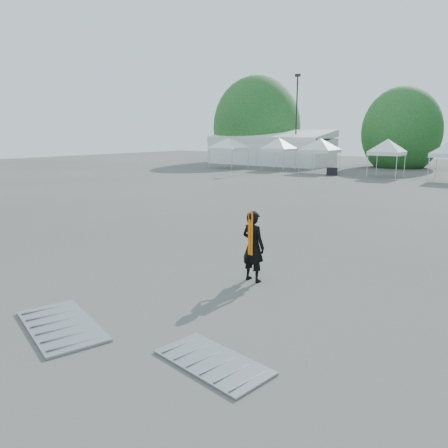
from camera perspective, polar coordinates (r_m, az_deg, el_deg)
The scene contains 13 objects.
ground at distance 13.92m, azimuth 8.24°, elevation -4.41°, with size 120.00×120.00×0.00m, color #474442.
marquee at distance 54.73m, azimuth 6.05°, elevation 9.80°, with size 15.00×6.25×4.23m.
light_pole_west at distance 51.88m, azimuth 9.44°, elevation 13.80°, with size 0.60×0.25×10.30m.
tree_far_w at distance 59.37m, azimuth 4.28°, elevation 12.47°, with size 4.80×4.80×7.30m.
tree_mid_w at distance 53.70m, azimuth 22.13°, elevation 11.07°, with size 4.16×4.16×6.33m.
tent_a at distance 48.60m, azimuth 0.62°, elevation 10.90°, with size 4.68×4.68×3.88m.
tent_b at distance 46.83m, azimuth 7.20°, elevation 10.77°, with size 4.01×4.01×3.88m.
tent_c at distance 44.38m, azimuth 12.48°, elevation 10.54°, with size 4.43×4.43×3.88m.
tent_d at distance 41.15m, azimuth 20.61°, elevation 9.98°, with size 3.77×3.77×3.88m.
man at distance 11.48m, azimuth 3.82°, elevation -2.91°, with size 0.74×0.53×1.89m.
barrier_left at distance 9.67m, azimuth -20.48°, elevation -12.28°, with size 2.69×1.88×0.08m.
barrier_mid at distance 7.82m, azimuth -1.44°, elevation -17.54°, with size 2.16×1.29×0.06m.
crate_west at distance 41.75m, azimuth 13.94°, elevation 6.70°, with size 0.95×0.74×0.74m, color black.
Camera 1 is at (6.43, -11.72, 3.87)m, focal length 35.00 mm.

